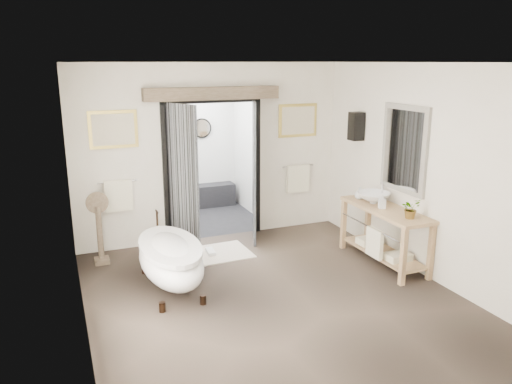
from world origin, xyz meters
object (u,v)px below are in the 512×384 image
vanity (383,231)px  basin (374,198)px  clawfoot_tub (170,259)px  rug (211,254)px

vanity → basin: (0.00, 0.30, 0.43)m
clawfoot_tub → vanity: (3.08, -0.36, 0.09)m
clawfoot_tub → rug: (0.83, 0.92, -0.40)m
clawfoot_tub → rug: bearing=47.7°
rug → basin: (2.25, -0.98, 0.93)m
basin → rug: bearing=163.1°
vanity → rug: bearing=150.4°
clawfoot_tub → rug: size_ratio=1.44×
basin → vanity: bearing=-84.3°
vanity → rug: size_ratio=1.33×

